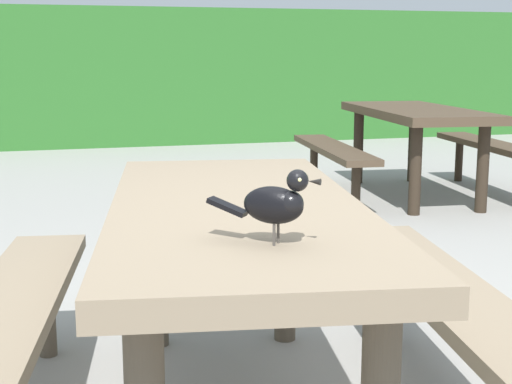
% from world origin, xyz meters
% --- Properties ---
extents(hedge_wall, '(28.00, 1.23, 1.76)m').
position_xyz_m(hedge_wall, '(0.00, 8.13, 0.88)').
color(hedge_wall, '#2D6B28').
rests_on(hedge_wall, ground).
extents(picnic_table_foreground, '(1.93, 1.96, 0.74)m').
position_xyz_m(picnic_table_foreground, '(-0.16, 0.18, 0.56)').
color(picnic_table_foreground, '#84725B').
rests_on(picnic_table_foreground, ground).
extents(bird_grackle, '(0.24, 0.20, 0.18)m').
position_xyz_m(bird_grackle, '(-0.20, -0.36, 0.84)').
color(bird_grackle, black).
rests_on(bird_grackle, picnic_table_foreground).
extents(picnic_table_mid_left, '(1.86, 1.88, 0.74)m').
position_xyz_m(picnic_table_mid_left, '(2.24, 3.56, 0.56)').
color(picnic_table_mid_left, '#473828').
rests_on(picnic_table_mid_left, ground).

